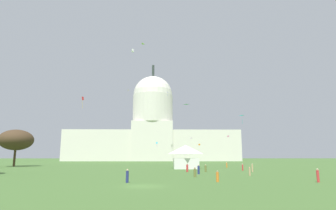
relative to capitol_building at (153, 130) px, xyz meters
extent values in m
plane|color=#42662D|center=(4.19, -169.31, -21.55)|extent=(800.00, 800.00, 0.00)
cube|color=silver|center=(-30.34, 0.00, -10.97)|extent=(60.68, 24.92, 21.17)
cube|color=silver|center=(30.34, 0.00, -10.97)|extent=(60.68, 24.92, 21.17)
cube|color=silver|center=(0.00, 0.00, -8.02)|extent=(28.10, 27.41, 27.06)
cylinder|color=silver|center=(0.00, 0.00, 15.58)|extent=(28.95, 28.95, 20.14)
sphere|color=silver|center=(0.00, 0.00, 25.66)|extent=(28.68, 28.68, 28.68)
cylinder|color=#2D3833|center=(0.00, 0.00, 44.49)|extent=(1.80, 1.80, 9.00)
cube|color=white|center=(13.07, -124.56, -20.15)|extent=(6.64, 6.49, 2.80)
pyramid|color=white|center=(13.07, -124.56, -16.35)|extent=(6.98, 6.81, 2.40)
cylinder|color=#42301E|center=(-42.36, -106.82, -18.21)|extent=(0.72, 0.72, 6.68)
ellipsoid|color=#42301E|center=(-42.36, -106.82, -12.80)|extent=(11.50, 11.72, 6.91)
cylinder|color=olive|center=(11.95, -155.07, -20.89)|extent=(0.62, 0.62, 1.33)
sphere|color=#A37556|center=(11.95, -155.07, -20.11)|extent=(0.32, 0.32, 0.23)
cylinder|color=red|center=(12.02, -140.20, -20.78)|extent=(0.63, 0.63, 1.55)
sphere|color=#A37556|center=(12.02, -140.20, -19.88)|extent=(0.34, 0.34, 0.24)
cylinder|color=red|center=(27.12, -165.06, -20.79)|extent=(0.48, 0.48, 1.53)
sphere|color=beige|center=(27.12, -165.06, -19.90)|extent=(0.35, 0.35, 0.25)
cylinder|color=orange|center=(13.90, -164.28, -20.91)|extent=(0.50, 0.50, 1.28)
sphere|color=tan|center=(13.90, -164.28, -20.17)|extent=(0.28, 0.28, 0.20)
cylinder|color=navy|center=(13.52, -147.68, -20.78)|extent=(0.50, 0.50, 1.55)
sphere|color=beige|center=(13.52, -147.68, -19.87)|extent=(0.31, 0.31, 0.26)
cylinder|color=tan|center=(26.28, -140.40, -20.79)|extent=(0.41, 0.41, 1.53)
sphere|color=beige|center=(26.28, -140.40, -19.91)|extent=(0.27, 0.27, 0.23)
cylinder|color=tan|center=(21.94, -152.44, -20.92)|extent=(0.41, 0.41, 1.27)
sphere|color=tan|center=(21.94, -152.44, -20.16)|extent=(0.32, 0.32, 0.25)
cylinder|color=orange|center=(26.00, -117.22, -20.85)|extent=(0.44, 0.44, 1.40)
sphere|color=beige|center=(26.00, -117.22, -20.04)|extent=(0.30, 0.30, 0.22)
cylinder|color=navy|center=(1.91, -165.07, -20.81)|extent=(0.51, 0.51, 1.49)
sphere|color=beige|center=(1.91, -165.07, -19.94)|extent=(0.35, 0.35, 0.25)
cylinder|color=red|center=(25.71, -134.90, -20.86)|extent=(0.45, 0.45, 1.38)
sphere|color=beige|center=(25.71, -134.90, -20.06)|extent=(0.32, 0.32, 0.23)
cylinder|color=olive|center=(16.04, -140.24, -20.87)|extent=(0.58, 0.58, 1.36)
sphere|color=beige|center=(16.04, -140.24, -20.08)|extent=(0.31, 0.31, 0.23)
pyramid|color=gold|center=(-13.20, -45.39, 18.79)|extent=(1.14, 1.56, 0.16)
cube|color=orange|center=(24.43, -68.47, -12.77)|extent=(0.84, 0.68, 0.83)
pyramid|color=green|center=(13.78, -120.00, -3.16)|extent=(1.79, 1.09, 0.14)
pyramid|color=teal|center=(35.46, -103.95, -4.41)|extent=(1.83, 1.91, 0.21)
cylinder|color=teal|center=(35.08, -104.24, -6.13)|extent=(0.18, 0.18, 1.76)
pyramid|color=blue|center=(9.64, -33.23, 20.55)|extent=(1.39, 1.64, 0.16)
cylinder|color=blue|center=(9.92, -33.38, 18.94)|extent=(0.24, 0.23, 1.55)
cube|color=red|center=(-20.55, -108.16, 1.25)|extent=(0.62, 0.78, 1.32)
cylinder|color=gold|center=(-20.62, -108.16, -0.78)|extent=(0.39, 0.10, 2.84)
pyramid|color=#8CD133|center=(-2.19, -88.90, 28.46)|extent=(1.55, 1.91, 0.37)
cube|color=white|center=(-7.25, -77.39, 30.24)|extent=(1.38, 1.32, 0.76)
cube|color=white|center=(-7.25, -77.39, 30.89)|extent=(1.38, 1.32, 0.76)
cube|color=pink|center=(41.53, -54.93, -8.07)|extent=(1.05, 1.05, 0.39)
cube|color=pink|center=(41.53, -54.93, -7.66)|extent=(1.05, 1.05, 0.39)
cube|color=#33BCDB|center=(3.49, -22.19, -9.90)|extent=(0.96, 0.61, 1.34)
cylinder|color=purple|center=(3.54, -22.19, -11.49)|extent=(0.31, 0.34, 1.93)
pyramid|color=purple|center=(23.50, -45.43, -8.54)|extent=(1.73, 1.40, 0.19)
camera|label=1|loc=(6.33, -202.96, -18.13)|focal=30.12mm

